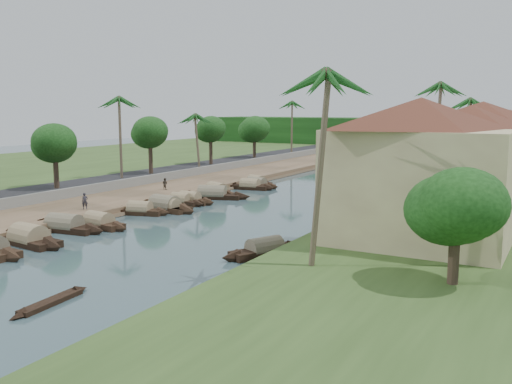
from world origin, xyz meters
The scene contains 46 objects.
ground centered at (0.00, 0.00, 0.00)m, with size 220.00×220.00×0.00m, color #384F55.
left_bank centered at (-16.00, 20.00, 0.40)m, with size 10.00×180.00×0.80m, color brown.
right_bank centered at (19.00, 20.00, 0.60)m, with size 16.00×180.00×1.20m, color #2E461C.
road centered at (-24.50, 20.00, 0.70)m, with size 8.00×180.00×1.40m, color black.
retaining_wall centered at (-20.20, 20.00, 1.35)m, with size 0.40×180.00×1.10m, color slate.
far_left_fill centered at (-51.00, 20.00, 0.68)m, with size 45.00×220.00×1.35m, color #2E461C.
treeline centered at (0.00, 100.00, 4.00)m, with size 120.00×14.00×8.00m.
bridge centered at (0.00, 72.00, 1.72)m, with size 28.00×4.00×2.40m.
building_near centered at (18.99, -2.00, 6.38)m, with size 14.85×14.85×10.20m.
building_mid centered at (19.99, 14.00, 6.13)m, with size 14.11×14.11×9.70m.
building_far centered at (18.99, 28.00, 6.38)m, with size 15.59×15.59×10.20m.
building_distant centered at (19.99, 48.00, 5.88)m, with size 12.62×12.62×9.20m.
sampan_1 centered at (-8.77, -12.06, 0.42)m, with size 8.51×2.87×2.45m.
sampan_2 centered at (-8.66, -4.56, 0.41)m, with size 7.70×2.48×2.03m.
sampan_3 centered at (-10.08, -7.26, 0.42)m, with size 8.70×2.71×2.29m.
sampan_4 centered at (-9.55, 2.03, 0.41)m, with size 6.86×3.11×1.95m.
sampan_5 centered at (-7.97, 4.72, 0.41)m, with size 6.29×1.97×2.02m.
sampan_6 centered at (-8.68, 4.94, 0.42)m, with size 8.57×2.80×2.48m.
sampan_7 centered at (-9.48, 8.86, 0.40)m, with size 6.75×1.94×1.83m.
sampan_8 centered at (-8.94, 9.75, 0.41)m, with size 6.53×2.13×2.02m.
sampan_9 centered at (-8.73, 14.06, 0.42)m, with size 9.48×4.80×2.35m.
sampan_10 centered at (-9.85, 16.77, 0.42)m, with size 8.19×5.24×2.27m.
sampan_11 centered at (-8.68, 22.96, 0.41)m, with size 7.17×2.49×2.05m.
sampan_12 centered at (-8.99, 25.28, 0.41)m, with size 7.80×2.81×1.88m.
sampan_13 centered at (-10.00, 27.04, 0.41)m, with size 7.06×3.80×1.95m.
sampan_14 centered at (9.07, -5.97, 0.41)m, with size 4.57×7.45×1.89m.
sampan_15 centered at (9.69, 7.00, 0.41)m, with size 3.70×7.95×2.11m.
sampan_16 centered at (9.24, 24.13, 0.42)m, with size 4.08×9.31×2.24m.
canoe_0 centered at (3.73, -20.90, 0.10)m, with size 1.32×5.94×0.78m.
canoe_1 centered at (-10.11, 1.58, 0.10)m, with size 4.91×1.59×0.78m.
canoe_2 centered at (-10.23, 16.76, 0.10)m, with size 5.01×3.60×0.79m.
palm_0 centered at (15.00, -10.66, 12.40)m, with size 3.20×3.20×13.04m.
palm_1 centered at (16.00, 5.68, 10.42)m, with size 3.20×3.20×11.00m.
palm_2 centered at (15.00, 22.74, 12.88)m, with size 3.20×3.20×13.55m.
palm_3 centered at (16.00, 36.29, 11.42)m, with size 3.20×3.20×12.03m.
palm_5 centered at (-24.00, 15.37, 11.65)m, with size 3.20×3.20×12.06m.
palm_6 centered at (-22.00, 30.36, 9.34)m, with size 3.20×3.20×9.67m.
palm_7 centered at (14.00, 54.77, 10.73)m, with size 3.20×3.20×11.30m.
palm_8 centered at (-20.50, 60.35, 11.45)m, with size 3.20×3.20×11.85m.
tree_2 centered at (-24.00, 4.41, 6.53)m, with size 5.07×5.07×7.30m.
tree_3 centered at (-24.00, 21.41, 7.10)m, with size 5.00×5.00×7.86m.
tree_4 centered at (-24.00, 36.80, 7.02)m, with size 4.79×4.79×7.69m.
tree_5 centered at (-24.00, 51.52, 6.56)m, with size 5.53×5.53×7.50m.
tree_7 centered at (23.00, -10.25, 5.37)m, with size 4.74×4.74×6.19m.
person_near centered at (-13.30, -1.66, 1.61)m, with size 0.59×0.39×1.62m, color #2C2A33.
person_far centered at (-14.84, 12.89, 1.51)m, with size 0.69×0.54×1.41m, color #342D24.
Camera 1 is at (28.22, -41.69, 10.73)m, focal length 40.00 mm.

